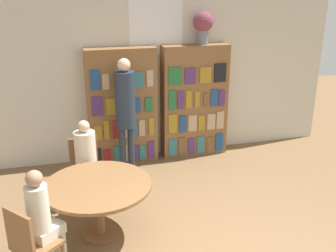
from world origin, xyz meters
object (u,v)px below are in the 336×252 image
chair_near_camera (30,242)px  seated_reader_right (43,217)px  bookshelf_right (194,101)px  librarian_standing (125,105)px  seated_reader_left (86,158)px  flower_vase (203,24)px  chair_left_side (85,166)px  reading_table (98,192)px  bookshelf_left (122,107)px

chair_near_camera → seated_reader_right: bearing=90.0°
chair_near_camera → bookshelf_right: bearing=94.9°
bookshelf_right → librarian_standing: bookshelf_right is taller
chair_near_camera → seated_reader_left: bearing=114.1°
flower_vase → chair_near_camera: bearing=-135.2°
bookshelf_right → chair_near_camera: (-2.63, -2.74, -0.48)m
seated_reader_right → bookshelf_right: bearing=95.1°
bookshelf_right → chair_left_side: bearing=-150.7°
reading_table → librarian_standing: librarian_standing is taller
bookshelf_right → seated_reader_right: bearing=-133.6°
bookshelf_left → bookshelf_right: 1.27m
bookshelf_right → reading_table: bookshelf_right is taller
chair_left_side → reading_table: bearing=90.0°
bookshelf_right → chair_near_camera: bookshelf_right is taller
bookshelf_left → seated_reader_left: 1.49m
flower_vase → librarian_standing: flower_vase is taller
seated_reader_right → librarian_standing: 2.48m
reading_table → librarian_standing: 1.79m
seated_reader_left → librarian_standing: size_ratio=0.65×
flower_vase → seated_reader_left: size_ratio=0.44×
chair_near_camera → seated_reader_left: seated_reader_left is taller
reading_table → chair_near_camera: (-0.74, -0.65, -0.11)m
bookshelf_right → flower_vase: flower_vase is taller
flower_vase → chair_near_camera: (-2.76, -2.74, -1.79)m
chair_left_side → seated_reader_left: bearing=90.0°
bookshelf_right → chair_left_side: 2.33m
seated_reader_left → seated_reader_right: 1.42m
bookshelf_left → bookshelf_right: (1.27, -0.00, -0.00)m
chair_left_side → librarian_standing: size_ratio=0.47×
bookshelf_left → seated_reader_left: bookshelf_left is taller
seated_reader_right → librarian_standing: size_ratio=0.65×
bookshelf_left → chair_left_side: bearing=-122.6°
seated_reader_left → librarian_standing: librarian_standing is taller
reading_table → chair_near_camera: chair_near_camera is taller
flower_vase → seated_reader_right: size_ratio=0.43×
bookshelf_left → seated_reader_right: 2.90m
flower_vase → chair_left_side: 2.99m
bookshelf_left → bookshelf_right: same height
chair_left_side → seated_reader_right: seated_reader_right is taller
seated_reader_right → flower_vase: bearing=93.8°
librarian_standing → bookshelf_left: bearing=87.7°
chair_left_side → bookshelf_right: bearing=-155.9°
reading_table → bookshelf_right: bearing=47.8°
librarian_standing → seated_reader_left: bearing=-130.6°
bookshelf_right → seated_reader_right: size_ratio=1.60×
chair_near_camera → seated_reader_left: (0.66, 1.44, 0.21)m
reading_table → seated_reader_left: seated_reader_left is taller
chair_near_camera → flower_vase: bearing=93.6°
bookshelf_right → flower_vase: (0.12, 0.01, 1.31)m
flower_vase → reading_table: flower_vase is taller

